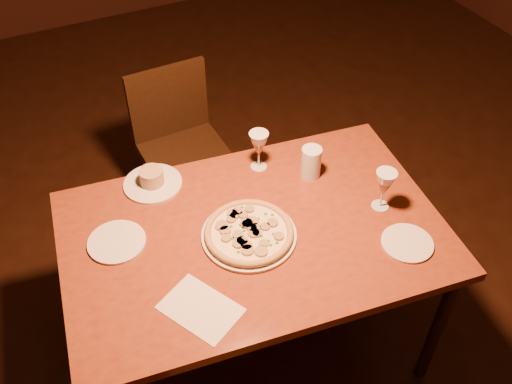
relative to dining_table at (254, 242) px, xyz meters
name	(u,v)px	position (x,y,z in m)	size (l,w,h in m)	color
dining_table	(254,242)	(0.00, 0.00, 0.00)	(1.44, 1.02, 0.72)	brown
chair_far	(181,142)	(0.03, 0.89, -0.20)	(0.41, 0.41, 0.82)	black
pizza_plate	(249,233)	(-0.03, -0.02, 0.08)	(0.33, 0.33, 0.04)	silver
ramekin_saucer	(152,180)	(-0.25, 0.38, 0.09)	(0.22, 0.22, 0.07)	silver
wine_glass_far	(259,151)	(0.17, 0.30, 0.15)	(0.08, 0.08, 0.17)	#A35A43
wine_glass_right	(383,190)	(0.47, -0.09, 0.15)	(0.08, 0.08, 0.17)	#A35A43
water_tumbler	(311,162)	(0.33, 0.17, 0.13)	(0.08, 0.08, 0.13)	silver
side_plate_left	(117,242)	(-0.45, 0.16, 0.07)	(0.20, 0.20, 0.01)	silver
side_plate_near	(407,243)	(0.45, -0.29, 0.07)	(0.18, 0.18, 0.01)	silver
menu_card	(201,309)	(-0.29, -0.23, 0.06)	(0.16, 0.24, 0.00)	silver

